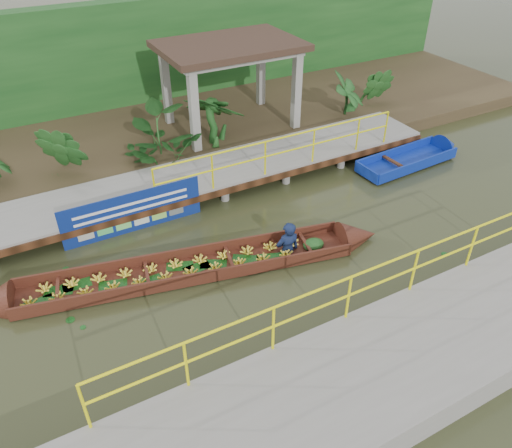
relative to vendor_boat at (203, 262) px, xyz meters
name	(u,v)px	position (x,y,z in m)	size (l,w,h in m)	color
ground	(236,265)	(0.75, -0.20, -0.23)	(80.00, 80.00, 0.00)	#2D3018
land_strip	(137,135)	(0.75, 7.30, 0.00)	(30.00, 8.00, 0.45)	#35291A
far_dock	(181,182)	(0.77, 3.23, 0.25)	(16.00, 2.06, 1.66)	gray
near_dock	(392,368)	(1.75, -4.40, 0.07)	(18.00, 2.40, 1.73)	gray
pavilion	(230,55)	(3.75, 6.10, 2.59)	(4.40, 3.00, 3.00)	gray
foliage_backdrop	(109,63)	(0.75, 9.80, 1.77)	(30.00, 0.80, 4.00)	#144016
vendor_boat	(203,262)	(0.00, 0.00, 0.00)	(9.41, 2.85, 2.07)	#391B0F
moored_blue_boat	(427,154)	(8.52, 1.64, -0.06)	(3.94, 1.25, 0.93)	navy
blue_banner	(133,212)	(-0.90, 2.28, 0.33)	(3.58, 0.04, 1.12)	navy
tropical_plants	(208,122)	(2.45, 5.10, 0.97)	(14.19, 1.19, 1.49)	#144016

